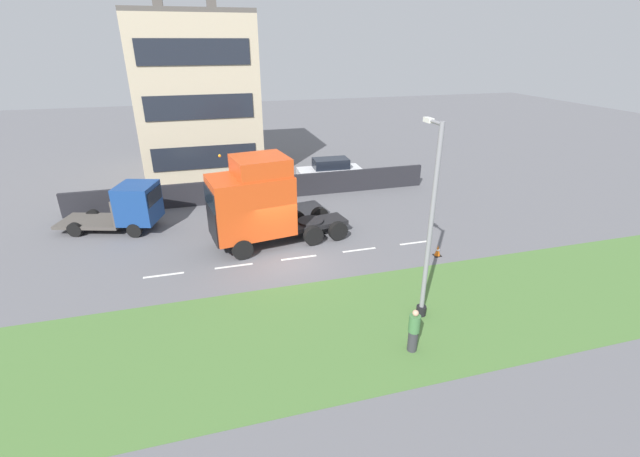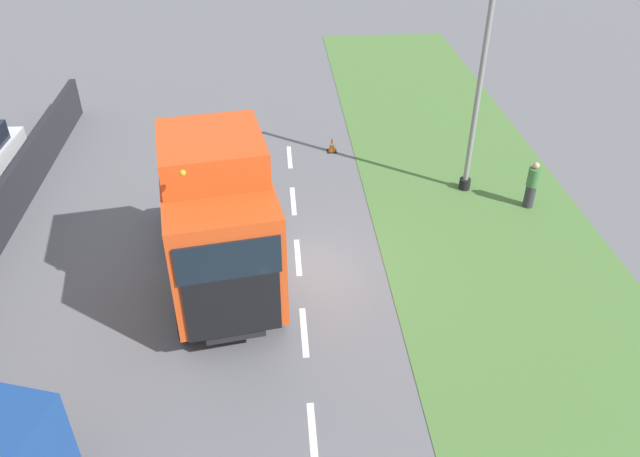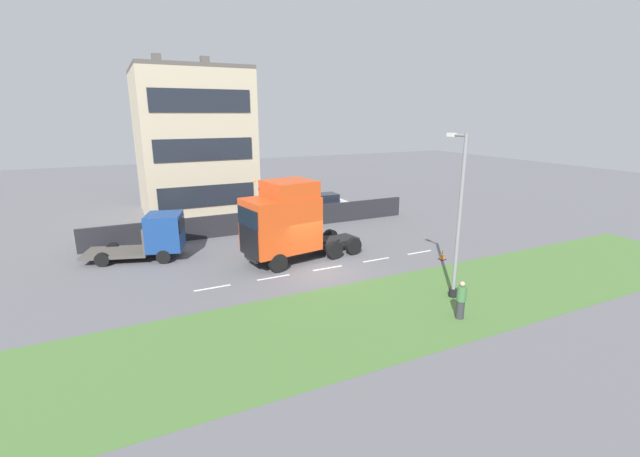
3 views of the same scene
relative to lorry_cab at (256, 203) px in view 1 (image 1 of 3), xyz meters
name	(u,v)px [view 1 (image 1 of 3)]	position (x,y,z in m)	size (l,w,h in m)	color
ground_plane	(285,259)	(-2.01, -1.00, -2.38)	(120.00, 120.00, 0.00)	slate
grass_verge	(317,333)	(-8.01, -1.00, -2.37)	(7.00, 44.00, 0.01)	#4C7538
lane_markings	(299,258)	(-2.01, -1.70, -2.38)	(0.16, 14.60, 0.00)	white
boundary_wall	(258,189)	(6.99, -1.00, -1.61)	(0.25, 24.00, 1.54)	#232328
building_block	(198,96)	(15.39, 2.19, 3.55)	(9.92, 8.46, 12.95)	#C1B293
lorry_cab	(256,203)	(0.00, 0.00, 0.00)	(3.70, 7.53, 4.86)	black
flatbed_truck	(131,206)	(3.91, 6.55, -0.96)	(3.71, 5.93, 2.68)	navy
parked_car	(330,172)	(8.72, -6.53, -1.39)	(1.97, 4.68, 2.03)	silver
lamp_post	(429,236)	(-7.97, -5.23, 1.03)	(1.31, 0.39, 7.52)	black
pedestrian	(414,331)	(-9.84, -3.93, -1.57)	(0.39, 0.39, 1.66)	#333338
traffic_cone_lead	(438,251)	(-3.67, -8.45, -2.09)	(0.36, 0.36, 0.58)	black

